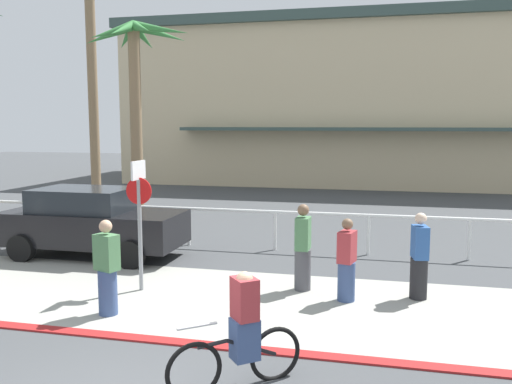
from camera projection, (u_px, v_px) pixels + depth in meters
ground_plane at (285, 238)px, 15.65m from camera, size 80.00×80.00×0.00m
sidewalk_strip at (229, 301)px, 10.05m from camera, size 44.00×4.00×0.02m
curb_paint at (192, 343)px, 8.11m from camera, size 44.00×0.24×0.03m
building_backdrop at (366, 104)px, 31.78m from camera, size 26.20×12.71×8.76m
rail_fence at (275, 218)px, 14.09m from camera, size 19.06×0.08×1.04m
stop_sign_bike_lane at (139, 207)px, 10.51m from camera, size 0.52×0.56×2.56m
palm_tree_1 at (91, 17)px, 19.85m from camera, size 2.68×3.32×9.82m
palm_tree_2 at (136, 71)px, 16.60m from camera, size 3.42×2.86×6.35m
car_black_1 at (92, 222)px, 13.41m from camera, size 4.40×2.02×1.69m
cyclist_black_0 at (241, 333)px, 6.74m from camera, size 1.45×1.20×1.50m
pedestrian_0 at (419, 260)px, 10.09m from camera, size 0.37×0.44×1.64m
pedestrian_1 at (347, 264)px, 9.98m from camera, size 0.39×0.45×1.56m
pedestrian_2 at (107, 272)px, 9.25m from camera, size 0.46×0.41×1.66m
pedestrian_3 at (303, 251)px, 10.63m from camera, size 0.33×0.41×1.72m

